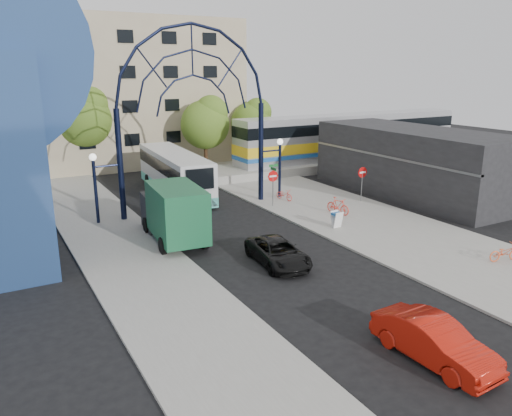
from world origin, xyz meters
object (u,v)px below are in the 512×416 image
do_not_enter_sign (362,176)px  red_sedan (434,341)px  gateway_arch (193,81)px  street_name_sign (273,175)px  tree_north_a (206,122)px  tree_north_c (253,120)px  bike_far_c (505,252)px  train_car (351,135)px  city_bus (175,172)px  stop_sign (273,179)px  black_suv (278,252)px  green_truck (173,212)px  bike_near_b (338,206)px  sandwich_board (337,217)px  tree_north_b (84,116)px  bike_near_a (284,194)px

do_not_enter_sign → red_sedan: size_ratio=0.57×
gateway_arch → street_name_sign: 8.38m
tree_north_a → tree_north_c: (6.00, 2.00, -0.33)m
street_name_sign → bike_far_c: street_name_sign is taller
train_car → tree_north_c: (-7.88, 5.93, 1.37)m
train_car → city_bus: 19.92m
stop_sign → city_bus: 8.35m
stop_sign → street_name_sign: 0.74m
train_car → black_suv: (-20.38, -19.00, -2.29)m
do_not_enter_sign → green_truck: (-14.57, -1.09, -0.34)m
stop_sign → green_truck: 8.92m
do_not_enter_sign → tree_north_c: 18.11m
tree_north_a → city_bus: size_ratio=0.59×
street_name_sign → tree_north_a: 13.59m
red_sedan → tree_north_c: bearing=67.5°
tree_north_a → bike_far_c: size_ratio=4.12×
street_name_sign → bike_near_b: (2.29, -4.38, -1.46)m
green_truck → black_suv: 6.79m
tree_north_c → city_bus: bearing=-143.0°
street_name_sign → city_bus: (-4.86, 6.45, -0.45)m
sandwich_board → city_bus: city_bus is taller
train_car → bike_far_c: train_car is taller
tree_north_b → green_truck: (0.31, -21.01, -3.63)m
train_car → sandwich_board: bearing=-131.9°
bike_near_b → bike_far_c: size_ratio=1.07×
gateway_arch → do_not_enter_sign: size_ratio=5.50×
city_bus → street_name_sign: bearing=-49.1°
tree_north_a → bike_near_b: 18.19m
bike_near_a → red_sedan: bearing=-122.3°
sandwich_board → bike_far_c: sandwich_board is taller
tree_north_b → train_car: bearing=-18.4°
do_not_enter_sign → bike_near_b: 4.15m
street_name_sign → bike_near_b: size_ratio=1.54×
bike_far_c → stop_sign: bearing=33.7°
tree_north_b → bike_far_c: size_ratio=4.71×
bike_near_b → stop_sign: bearing=113.5°
city_bus → bike_far_c: 23.33m
stop_sign → train_car: size_ratio=0.10×
gateway_arch → stop_sign: bearing=-22.6°
bike_near_b → street_name_sign: bearing=105.6°
sandwich_board → street_name_sign: bearing=93.5°
street_name_sign → tree_north_c: 16.95m
train_car → city_bus: size_ratio=2.12×
bike_near_a → sandwich_board: bearing=-109.6°
train_car → green_truck: (-23.57, -13.09, -1.27)m
stop_sign → bike_near_a: size_ratio=1.64×
bike_near_a → bike_far_c: 15.70m
gateway_arch → sandwich_board: (5.60, -8.02, -7.81)m
black_suv → red_sedan: size_ratio=1.00×
tree_north_c → bike_far_c: size_ratio=3.82×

